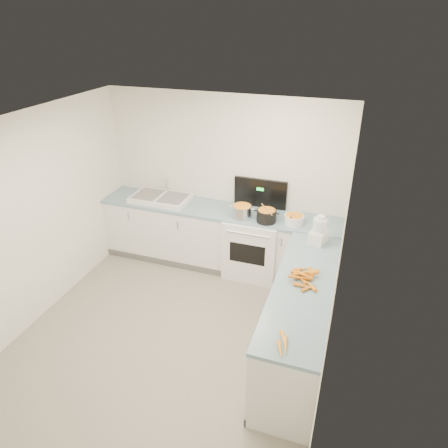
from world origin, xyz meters
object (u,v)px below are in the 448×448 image
(steel_pot, at_px, (242,212))
(stove, at_px, (253,244))
(sink, at_px, (161,198))
(food_processor, at_px, (319,231))
(black_pot, at_px, (266,216))
(mixing_bowl, at_px, (294,219))
(spice_jar, at_px, (298,224))
(extract_bottle, at_px, (291,222))

(steel_pot, bearing_deg, stove, 42.60)
(stove, xyz_separation_m, sink, (-1.45, 0.02, 0.50))
(food_processor, bearing_deg, black_pot, 154.85)
(sink, distance_m, mixing_bowl, 2.01)
(spice_jar, bearing_deg, steel_pot, 178.39)
(steel_pot, distance_m, food_processor, 1.13)
(steel_pot, xyz_separation_m, extract_bottle, (0.68, -0.03, -0.02))
(stove, xyz_separation_m, mixing_bowl, (0.56, -0.08, 0.53))
(steel_pot, bearing_deg, extract_bottle, -2.89)
(sink, relative_size, spice_jar, 10.22)
(stove, relative_size, extract_bottle, 12.17)
(mixing_bowl, relative_size, extract_bottle, 2.35)
(spice_jar, bearing_deg, sink, 175.29)
(sink, distance_m, spice_jar, 2.08)
(sink, distance_m, food_processor, 2.43)
(spice_jar, xyz_separation_m, food_processor, (0.30, -0.32, 0.11))
(sink, height_order, mixing_bowl, sink)
(steel_pot, height_order, extract_bottle, steel_pot)
(stove, xyz_separation_m, food_processor, (0.93, -0.48, 0.62))
(mixing_bowl, relative_size, food_processor, 0.72)
(stove, distance_m, extract_bottle, 0.76)
(mixing_bowl, bearing_deg, black_pot, -170.47)
(spice_jar, relative_size, food_processor, 0.23)
(black_pot, height_order, food_processor, food_processor)
(steel_pot, bearing_deg, black_pot, -0.45)
(stove, distance_m, food_processor, 1.21)
(steel_pot, bearing_deg, mixing_bowl, 4.72)
(extract_bottle, relative_size, spice_jar, 1.33)
(stove, distance_m, black_pot, 0.59)
(extract_bottle, height_order, spice_jar, extract_bottle)
(stove, height_order, spice_jar, stove)
(sink, xyz_separation_m, steel_pot, (1.30, -0.15, 0.04))
(extract_bottle, relative_size, food_processor, 0.31)
(sink, relative_size, steel_pot, 3.16)
(steel_pot, height_order, food_processor, food_processor)
(stove, distance_m, mixing_bowl, 0.77)
(black_pot, xyz_separation_m, spice_jar, (0.43, -0.02, -0.03))
(stove, xyz_separation_m, black_pot, (0.20, -0.14, 0.54))
(extract_bottle, height_order, food_processor, food_processor)
(sink, bearing_deg, extract_bottle, -5.29)
(stove, bearing_deg, black_pot, -34.73)
(mixing_bowl, height_order, spice_jar, mixing_bowl)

